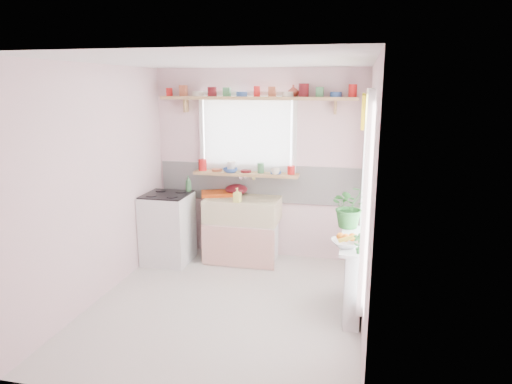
# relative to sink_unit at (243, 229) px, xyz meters

# --- Properties ---
(room) EXTENTS (3.20, 3.20, 3.20)m
(room) POSITION_rel_sink_unit_xyz_m (0.81, -0.43, 0.94)
(room) COLOR silver
(room) RESTS_ON ground
(sink_unit) EXTENTS (0.95, 0.65, 1.11)m
(sink_unit) POSITION_rel_sink_unit_xyz_m (0.00, 0.00, 0.00)
(sink_unit) COLOR white
(sink_unit) RESTS_ON ground
(cooker) EXTENTS (0.58, 0.58, 0.93)m
(cooker) POSITION_rel_sink_unit_xyz_m (-0.95, -0.24, 0.03)
(cooker) COLOR white
(cooker) RESTS_ON ground
(radiator_ledge) EXTENTS (0.22, 0.95, 0.78)m
(radiator_ledge) POSITION_rel_sink_unit_xyz_m (1.45, -1.09, -0.03)
(radiator_ledge) COLOR white
(radiator_ledge) RESTS_ON ground
(windowsill) EXTENTS (1.40, 0.22, 0.04)m
(windowsill) POSITION_rel_sink_unit_xyz_m (-0.00, 0.19, 0.71)
(windowsill) COLOR tan
(windowsill) RESTS_ON room
(pine_shelf) EXTENTS (2.52, 0.24, 0.04)m
(pine_shelf) POSITION_rel_sink_unit_xyz_m (0.15, 0.18, 1.69)
(pine_shelf) COLOR tan
(pine_shelf) RESTS_ON room
(shelf_crockery) EXTENTS (2.47, 0.11, 0.12)m
(shelf_crockery) POSITION_rel_sink_unit_xyz_m (0.13, 0.18, 1.76)
(shelf_crockery) COLOR red
(shelf_crockery) RESTS_ON pine_shelf
(sill_crockery) EXTENTS (1.35, 0.11, 0.12)m
(sill_crockery) POSITION_rel_sink_unit_xyz_m (-0.02, 0.19, 0.78)
(sill_crockery) COLOR red
(sill_crockery) RESTS_ON windowsill
(dish_tray) EXTENTS (0.50, 0.44, 0.04)m
(dish_tray) POSITION_rel_sink_unit_xyz_m (-0.38, 0.11, 0.44)
(dish_tray) COLOR #CB4812
(dish_tray) RESTS_ON sink_unit
(colander) EXTENTS (0.35, 0.35, 0.14)m
(colander) POSITION_rel_sink_unit_xyz_m (-0.14, 0.21, 0.49)
(colander) COLOR #550E17
(colander) RESTS_ON sink_unit
(jade_plant) EXTENTS (0.53, 0.50, 0.48)m
(jade_plant) POSITION_rel_sink_unit_xyz_m (1.38, -0.69, 0.58)
(jade_plant) COLOR #29672A
(jade_plant) RESTS_ON radiator_ledge
(fruit_bowl) EXTENTS (0.33, 0.33, 0.07)m
(fruit_bowl) POSITION_rel_sink_unit_xyz_m (1.36, -1.33, 0.38)
(fruit_bowl) COLOR silver
(fruit_bowl) RESTS_ON radiator_ledge
(herb_pot) EXTENTS (0.11, 0.08, 0.19)m
(herb_pot) POSITION_rel_sink_unit_xyz_m (1.48, -1.49, 0.44)
(herb_pot) COLOR #29682D
(herb_pot) RESTS_ON radiator_ledge
(soap_bottle_sink) EXTENTS (0.10, 0.10, 0.18)m
(soap_bottle_sink) POSITION_rel_sink_unit_xyz_m (-0.02, -0.19, 0.51)
(soap_bottle_sink) COLOR #E9E367
(soap_bottle_sink) RESTS_ON sink_unit
(sill_cup) EXTENTS (0.12, 0.12, 0.08)m
(sill_cup) POSITION_rel_sink_unit_xyz_m (0.41, 0.13, 0.77)
(sill_cup) COLOR silver
(sill_cup) RESTS_ON windowsill
(sill_bowl) EXTENTS (0.25, 0.25, 0.06)m
(sill_bowl) POSITION_rel_sink_unit_xyz_m (-0.19, 0.13, 0.76)
(sill_bowl) COLOR #3154A0
(sill_bowl) RESTS_ON windowsill
(shelf_vase) EXTENTS (0.15, 0.15, 0.14)m
(shelf_vase) POSITION_rel_sink_unit_xyz_m (0.60, 0.23, 1.78)
(shelf_vase) COLOR #9B3E2F
(shelf_vase) RESTS_ON pine_shelf
(cooker_bottle) EXTENTS (0.08, 0.09, 0.21)m
(cooker_bottle) POSITION_rel_sink_unit_xyz_m (-0.73, -0.02, 0.59)
(cooker_bottle) COLOR #3A7443
(cooker_bottle) RESTS_ON cooker
(fruit) EXTENTS (0.20, 0.14, 0.10)m
(fruit) POSITION_rel_sink_unit_xyz_m (1.37, -1.33, 0.43)
(fruit) COLOR orange
(fruit) RESTS_ON fruit_bowl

